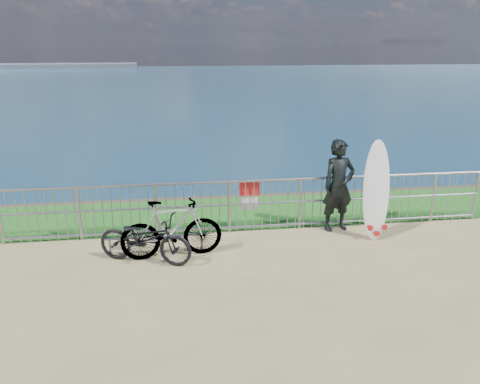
{
  "coord_description": "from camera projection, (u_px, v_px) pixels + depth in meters",
  "views": [
    {
      "loc": [
        -1.52,
        -7.44,
        3.81
      ],
      "look_at": [
        -0.34,
        1.2,
        1.0
      ],
      "focal_mm": 35.0,
      "sensor_mm": 36.0,
      "label": 1
    }
  ],
  "objects": [
    {
      "name": "bicycle_near",
      "position": [
        145.0,
        239.0,
        8.33
      ],
      "size": [
        1.85,
        1.2,
        0.92
      ],
      "primitive_type": "imported",
      "rotation": [
        0.0,
        0.0,
        1.2
      ],
      "color": "black",
      "rests_on": "ground"
    },
    {
      "name": "bicycle_far",
      "position": [
        172.0,
        229.0,
        8.51
      ],
      "size": [
        1.9,
        0.7,
        1.11
      ],
      "primitive_type": "imported",
      "rotation": [
        0.0,
        0.0,
        1.67
      ],
      "color": "black",
      "rests_on": "ground"
    },
    {
      "name": "seascape",
      "position": [
        35.0,
        68.0,
        143.04
      ],
      "size": [
        260.0,
        260.0,
        5.0
      ],
      "color": "brown",
      "rests_on": "ground"
    },
    {
      "name": "surfboard",
      "position": [
        376.0,
        194.0,
        9.3
      ],
      "size": [
        0.61,
        0.56,
        2.0
      ],
      "color": "white",
      "rests_on": "ground"
    },
    {
      "name": "railing",
      "position": [
        254.0,
        205.0,
        9.71
      ],
      "size": [
        10.06,
        0.1,
        1.13
      ],
      "color": "gray",
      "rests_on": "ground"
    },
    {
      "name": "bike_rack",
      "position": [
        156.0,
        239.0,
        8.68
      ],
      "size": [
        1.89,
        0.05,
        0.39
      ],
      "color": "gray",
      "rests_on": "ground"
    },
    {
      "name": "grass_strip",
      "position": [
        246.0,
        212.0,
        10.92
      ],
      "size": [
        120.0,
        120.0,
        0.0
      ],
      "primitive_type": "plane",
      "color": "#185918",
      "rests_on": "ground"
    },
    {
      "name": "surfer",
      "position": [
        338.0,
        186.0,
        9.68
      ],
      "size": [
        0.78,
        0.58,
        1.93
      ],
      "primitive_type": "imported",
      "rotation": [
        0.0,
        0.0,
        0.18
      ],
      "color": "black",
      "rests_on": "ground"
    }
  ]
}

